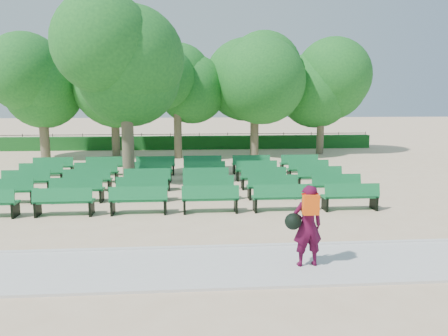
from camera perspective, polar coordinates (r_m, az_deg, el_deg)
The scene contains 9 objects.
ground at distance 16.55m, azimuth -5.54°, elevation -3.27°, with size 120.00×120.00×0.00m, color #D4B38D.
paving at distance 9.45m, azimuth -6.30°, elevation -12.88°, with size 30.00×2.20×0.06m, color silver.
curb at distance 10.52m, azimuth -6.11°, elevation -10.42°, with size 30.00×0.12×0.10m, color silver.
hedge at distance 30.31m, azimuth -5.12°, elevation 3.32°, with size 26.00×0.70×0.90m, color #15541C.
fence at distance 30.76m, azimuth -5.10°, elevation 2.57°, with size 26.00×0.10×1.02m, color black, non-canonical shape.
tree_line at distance 26.40m, azimuth -5.18°, elevation 1.45°, with size 21.80×6.80×7.04m, color #1C6B21, non-canonical shape.
bench_array at distance 17.09m, azimuth -6.09°, elevation -2.56°, with size 1.79×0.64×1.11m.
tree_among at distance 17.95m, azimuth -12.78°, elevation 12.67°, with size 4.96×4.96×6.96m.
person at distance 9.33m, azimuth 10.73°, elevation -7.26°, with size 0.83×0.51×1.73m.
Camera 1 is at (0.32, -16.15, 3.59)m, focal length 35.00 mm.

